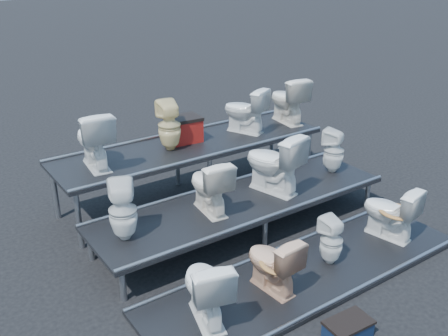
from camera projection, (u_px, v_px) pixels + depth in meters
ground at (242, 230)px, 6.89m from camera, size 80.00×80.00×0.00m
tier_front at (308, 274)px, 5.89m from camera, size 4.20×1.20×0.06m
tier_mid at (243, 215)px, 6.80m from camera, size 4.20×1.20×0.46m
tier_back at (193, 170)px, 7.70m from camera, size 4.20×1.20×0.86m
toilet_0 at (206, 288)px, 4.98m from camera, size 0.61×0.83×0.76m
toilet_1 at (272, 263)px, 5.45m from camera, size 0.43×0.70×0.69m
toilet_2 at (331, 241)px, 5.94m from camera, size 0.28×0.28×0.60m
toilet_3 at (390, 212)px, 6.47m from camera, size 0.54×0.78×0.73m
toilet_4 at (123, 211)px, 5.67m from camera, size 0.42×0.43×0.72m
toilet_5 at (209, 185)px, 6.28m from camera, size 0.49×0.76×0.73m
toilet_6 at (273, 162)px, 6.80m from camera, size 0.67×0.93×0.86m
toilet_7 at (334, 151)px, 7.45m from camera, size 0.40×0.40×0.67m
toilet_8 at (94, 139)px, 6.58m from camera, size 0.52×0.82×0.79m
toilet_9 at (169, 126)px, 7.19m from camera, size 0.38×0.38×0.73m
toilet_10 at (245, 110)px, 7.90m from camera, size 0.66×0.81×0.72m
toilet_11 at (288, 100)px, 8.36m from camera, size 0.53×0.82×0.78m
red_crate at (184, 131)px, 7.58m from camera, size 0.50×0.41×0.34m
step_stool at (348, 330)px, 4.94m from camera, size 0.47×0.30×0.16m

